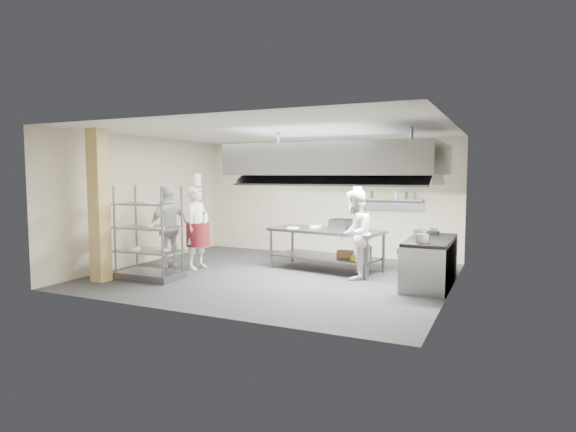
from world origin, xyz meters
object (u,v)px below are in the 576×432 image
at_px(chef_plating, 169,226).
at_px(island, 326,250).
at_px(chef_line, 355,234).
at_px(stockpot, 420,234).
at_px(griddle, 341,225).
at_px(pass_rack, 149,233).
at_px(chef_head, 197,227).
at_px(cooking_range, 430,263).

bearing_deg(chef_plating, island, 120.20).
bearing_deg(chef_line, stockpot, 88.75).
distance_m(chef_line, griddle, 0.74).
distance_m(island, griddle, 0.67).
bearing_deg(griddle, pass_rack, -126.52).
bearing_deg(griddle, stockpot, 0.43).
xyz_separation_m(chef_head, stockpot, (4.79, 0.49, 0.05)).
height_order(pass_rack, stockpot, pass_rack).
distance_m(cooking_range, chef_head, 5.04).
relative_size(island, chef_plating, 1.34).
height_order(chef_head, stockpot, chef_head).
distance_m(chef_head, stockpot, 4.82).
bearing_deg(island, stockpot, -5.73).
height_order(chef_head, chef_line, chef_head).
distance_m(pass_rack, chef_head, 1.33).
bearing_deg(island, griddle, 8.83).
distance_m(cooking_range, chef_plating, 5.74).
relative_size(cooking_range, chef_plating, 1.07).
distance_m(chef_line, chef_plating, 4.24).
height_order(griddle, stockpot, griddle).
relative_size(island, pass_rack, 1.32).
relative_size(island, griddle, 5.51).
bearing_deg(chef_plating, pass_rack, 31.79).
bearing_deg(chef_head, cooking_range, -81.77).
bearing_deg(chef_head, chef_plating, 101.06).
relative_size(island, chef_line, 1.38).
bearing_deg(stockpot, chef_plating, -173.74).
bearing_deg(chef_head, stockpot, -82.15).
bearing_deg(cooking_range, chef_line, -177.81).
bearing_deg(chef_line, chef_plating, -83.29).
relative_size(chef_plating, griddle, 4.12).
height_order(cooking_range, chef_head, chef_head).
bearing_deg(chef_line, griddle, -141.15).
xyz_separation_m(chef_line, chef_plating, (-4.20, -0.60, 0.03)).
relative_size(chef_line, chef_plating, 0.97).
distance_m(chef_head, chef_plating, 0.71).
height_order(island, chef_line, chef_line).
height_order(chef_plating, griddle, chef_plating).
height_order(pass_rack, chef_line, pass_rack).
relative_size(griddle, stockpot, 1.86).
height_order(chef_line, chef_plating, chef_plating).
bearing_deg(cooking_range, island, 167.78).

